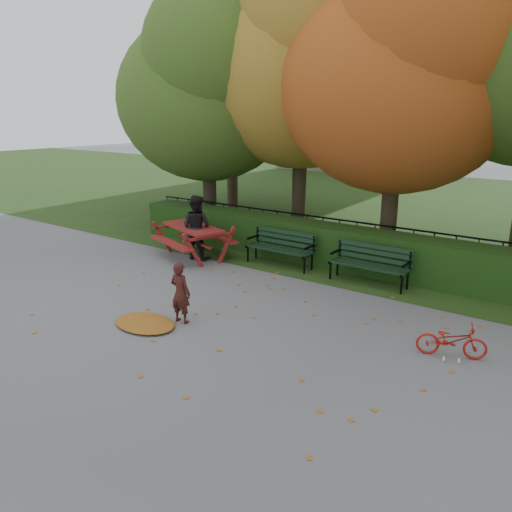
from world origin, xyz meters
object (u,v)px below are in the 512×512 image
Objects in this scene: bench_left at (281,245)px; bicycle at (452,340)px; tree_c at (410,66)px; tree_f at (234,58)px; adult at (196,227)px; tree_a at (210,86)px; bench_right at (370,261)px; child at (180,293)px; tree_b at (309,52)px; picnic_table at (193,233)px.

bicycle is (4.91, -2.57, -0.24)m from bench_left.
tree_c is 8.66m from tree_f.
bench_left reaches higher than bicycle.
tree_c reaches higher than bicycle.
bicycle is (10.74, -8.11, -5.41)m from tree_f.
tree_f reaches higher than adult.
tree_c reaches higher than bench_left.
tree_a is 5.89m from bench_left.
adult reaches higher than bench_right.
bicycle is (2.77, -4.83, -4.54)m from tree_c.
tree_f is 12.60m from child.
bicycle is (6.05, -5.62, -5.12)m from tree_b.
picnic_table is at bearing -161.37° from bench_left.
tree_a reaches higher than child.
child is at bearing -53.87° from tree_a.
tree_f is 5.10× the size of bench_right.
bicycle is at bearing 4.26° from picnic_table.
tree_a is at bearing 139.31° from picnic_table.
bench_left is 2.42m from picnic_table.
tree_b is 3.68× the size of picnic_table.
child is 1.08× the size of bicycle.
tree_b is at bearing -82.41° from child.
tree_c is 4.44× the size of bench_right.
tree_f reaches higher than bicycle.
tree_b is 4.88× the size of bench_left.
tree_c is (3.28, -0.78, -0.58)m from tree_b.
tree_b is 8.21× the size of bicycle.
tree_f is 5.42× the size of adult.
tree_f is at bearing 137.56° from picnic_table.
child reaches higher than bicycle.
tree_b reaches higher than child.
tree_c is 6.79m from picnic_table.
tree_b is (2.74, 1.17, 0.88)m from tree_a.
bench_right is at bearing 27.63° from picnic_table.
tree_c is 4.72× the size of adult.
tree_a is 4.31m from tree_f.
bench_left is 2.31m from adult.
tree_c is 7.83m from child.
tree_f is (-7.97, 3.28, 0.87)m from tree_c.
tree_a is 8.39m from child.
tree_f is 8.58× the size of bicycle.
tree_f is 8.79m from adult.
picnic_table is 7.43m from bicycle.
tree_c is at bearing -150.83° from adult.
bench_right reaches higher than bicycle.
picnic_table is at bearing -60.72° from tree_f.
bench_left is at bearing -69.42° from tree_b.
bench_right is 3.60m from bicycle.
tree_c is 5.31m from bench_left.
tree_b reaches higher than bench_right.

